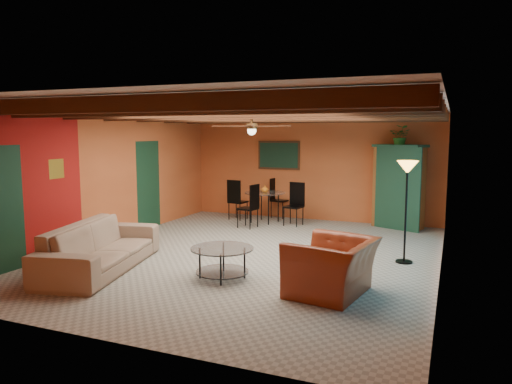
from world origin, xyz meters
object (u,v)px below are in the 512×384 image
at_px(armoire, 399,188).
at_px(potted_plant, 401,136).
at_px(floor_lamp, 406,212).
at_px(sofa, 101,247).
at_px(vase, 265,177).
at_px(armchair, 332,267).
at_px(coffee_table, 222,263).
at_px(dining_table, 265,202).

bearing_deg(armoire, potted_plant, 0.00).
relative_size(armoire, potted_plant, 3.78).
bearing_deg(armoire, floor_lamp, -59.22).
relative_size(sofa, armoire, 1.38).
distance_m(sofa, vase, 5.09).
bearing_deg(sofa, armchair, -99.86).
height_order(armoire, floor_lamp, armoire).
relative_size(coffee_table, dining_table, 0.48).
height_order(floor_lamp, potted_plant, potted_plant).
relative_size(sofa, armchair, 2.20).
xyz_separation_m(dining_table, vase, (0.00, 0.00, 0.62)).
bearing_deg(coffee_table, potted_plant, 68.30).
xyz_separation_m(armoire, vase, (-3.17, -0.57, 0.19)).
height_order(armchair, floor_lamp, floor_lamp).
bearing_deg(vase, armchair, -58.84).
distance_m(dining_table, floor_lamp, 4.47).
bearing_deg(vase, armoire, 10.21).
xyz_separation_m(dining_table, armoire, (3.17, 0.57, 0.43)).
height_order(armchair, coffee_table, armchair).
bearing_deg(coffee_table, floor_lamp, 38.80).
bearing_deg(floor_lamp, armchair, -110.36).
height_order(armchair, dining_table, dining_table).
bearing_deg(vase, floor_lamp, -35.71).
relative_size(coffee_table, floor_lamp, 0.55).
distance_m(sofa, floor_lamp, 5.17).
bearing_deg(sofa, potted_plant, -50.42).
relative_size(sofa, vase, 14.40).
relative_size(potted_plant, vase, 2.76).
relative_size(armchair, vase, 6.54).
bearing_deg(dining_table, vase, 0.00).
bearing_deg(armoire, vase, -147.09).
distance_m(potted_plant, vase, 3.38).
xyz_separation_m(coffee_table, potted_plant, (2.07, 5.20, 1.91)).
relative_size(armoire, floor_lamp, 1.07).
height_order(sofa, potted_plant, potted_plant).
relative_size(floor_lamp, potted_plant, 3.53).
distance_m(armchair, potted_plant, 5.57).
relative_size(dining_table, potted_plant, 4.00).
relative_size(coffee_table, vase, 5.31).
xyz_separation_m(coffee_table, armoire, (2.07, 5.20, 0.71)).
bearing_deg(armchair, dining_table, -139.57).
height_order(dining_table, armoire, armoire).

